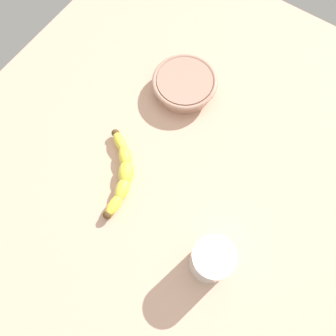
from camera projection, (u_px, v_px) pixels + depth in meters
wooden_tabletop at (197, 174)px, 88.17cm from camera, size 120.00×120.00×3.00cm
banana at (122, 173)px, 84.81cm from camera, size 19.73×13.46×3.54cm
smoothie_glass at (211, 260)px, 73.70cm from camera, size 8.65×8.65×11.49cm
ceramic_bowl at (184, 85)px, 92.40cm from camera, size 16.81×16.81×4.81cm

